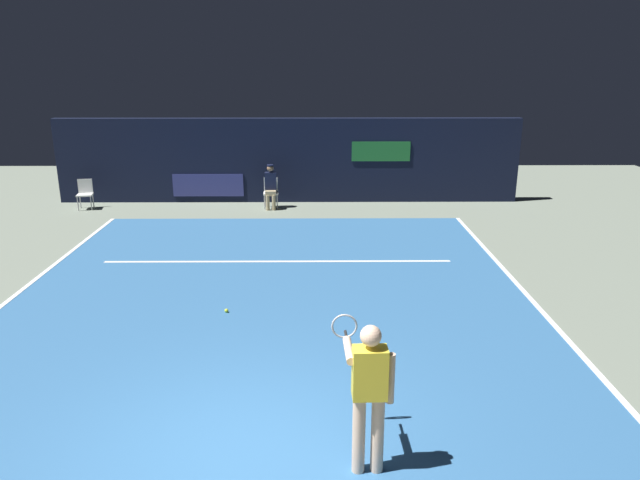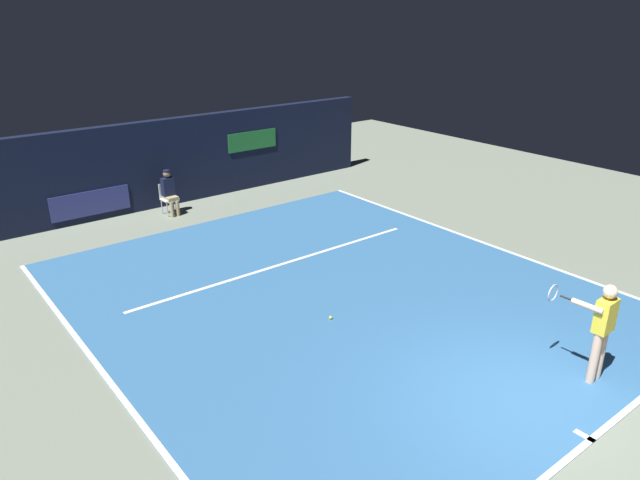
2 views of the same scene
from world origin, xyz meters
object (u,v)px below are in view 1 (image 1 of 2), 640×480
tennis_player (369,389)px  tennis_ball (226,311)px  courtside_chair_near (85,192)px  line_judge_on_chair (271,186)px

tennis_player → tennis_ball: tennis_player is taller
tennis_player → tennis_ball: size_ratio=25.44×
tennis_player → courtside_chair_near: 14.03m
line_judge_on_chair → tennis_ball: (-0.24, -7.70, -0.64)m
tennis_player → courtside_chair_near: size_ratio=1.97×
courtside_chair_near → tennis_player: bearing=-57.9°
courtside_chair_near → tennis_ball: (5.33, -7.71, -0.46)m
courtside_chair_near → tennis_ball: size_ratio=12.94×
courtside_chair_near → tennis_ball: bearing=-55.3°
line_judge_on_chair → tennis_ball: size_ratio=19.41×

